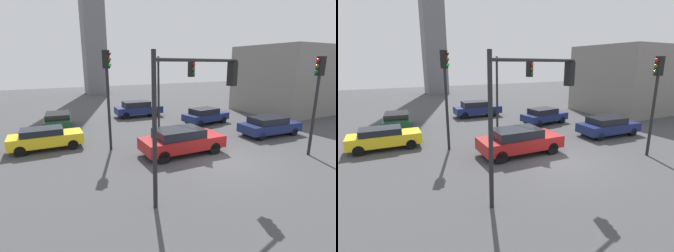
{
  "view_description": "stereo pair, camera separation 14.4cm",
  "coord_description": "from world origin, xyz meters",
  "views": [
    {
      "loc": [
        -8.59,
        -9.67,
        5.07
      ],
      "look_at": [
        -1.45,
        3.56,
        1.35
      ],
      "focal_mm": 26.9,
      "sensor_mm": 36.0,
      "label": 1
    },
    {
      "loc": [
        -8.46,
        -9.73,
        5.07
      ],
      "look_at": [
        -1.45,
        3.56,
        1.35
      ],
      "focal_mm": 26.9,
      "sensor_mm": 36.0,
      "label": 2
    }
  ],
  "objects": [
    {
      "name": "ground_plane",
      "position": [
        0.0,
        0.0,
        0.0
      ],
      "size": [
        99.11,
        99.11,
        0.0
      ],
      "primitive_type": "plane",
      "color": "#424244"
    },
    {
      "name": "car_2",
      "position": [
        6.31,
        2.45,
        0.72
      ],
      "size": [
        4.57,
        2.26,
        1.36
      ],
      "rotation": [
        0.0,
        0.0,
        -0.08
      ],
      "color": "navy",
      "rests_on": "ground_plane"
    },
    {
      "name": "car_1",
      "position": [
        4.45,
        7.66,
        0.72
      ],
      "size": [
        4.16,
        2.22,
        1.35
      ],
      "rotation": [
        0.0,
        0.0,
        0.11
      ],
      "color": "navy",
      "rests_on": "ground_plane"
    },
    {
      "name": "traffic_light_1",
      "position": [
        -4.73,
        4.74,
        4.02
      ],
      "size": [
        0.48,
        0.45,
        5.82
      ],
      "rotation": [
        0.0,
        0.0,
        -0.68
      ],
      "color": "black",
      "rests_on": "ground_plane"
    },
    {
      "name": "traffic_light_3",
      "position": [
        4.94,
        -1.51,
        3.79
      ],
      "size": [
        0.49,
        0.4,
        5.46
      ],
      "rotation": [
        0.0,
        0.0,
        2.83
      ],
      "color": "black",
      "rests_on": "ground_plane"
    },
    {
      "name": "traffic_light_2",
      "position": [
        0.08,
        5.64,
        3.96
      ],
      "size": [
        1.14,
        3.38,
        5.59
      ],
      "rotation": [
        0.0,
        0.0,
        -1.29
      ],
      "color": "black",
      "rests_on": "ground_plane"
    },
    {
      "name": "car_0",
      "position": [
        -7.0,
        11.79,
        0.7
      ],
      "size": [
        2.44,
        4.52,
        1.31
      ],
      "rotation": [
        0.0,
        0.0,
        1.46
      ],
      "color": "#19472D",
      "rests_on": "ground_plane"
    },
    {
      "name": "building_flank",
      "position": [
        16.44,
        8.38,
        3.44
      ],
      "size": [
        10.09,
        8.13,
        6.87
      ],
      "primitive_type": "cube",
      "color": "gray",
      "rests_on": "ground_plane"
    },
    {
      "name": "car_5",
      "position": [
        0.43,
        13.25,
        0.8
      ],
      "size": [
        4.62,
        2.21,
        1.51
      ],
      "rotation": [
        0.0,
        0.0,
        -0.07
      ],
      "color": "navy",
      "rests_on": "ground_plane"
    },
    {
      "name": "traffic_light_0",
      "position": [
        -3.09,
        -1.81,
        3.96
      ],
      "size": [
        4.49,
        1.17,
        5.52
      ],
      "rotation": [
        0.0,
        0.0,
        0.22
      ],
      "color": "black",
      "rests_on": "ground_plane"
    },
    {
      "name": "car_4",
      "position": [
        -1.35,
        2.13,
        0.81
      ],
      "size": [
        4.84,
        2.21,
        1.51
      ],
      "rotation": [
        0.0,
        0.0,
        -0.04
      ],
      "color": "maroon",
      "rests_on": "ground_plane"
    },
    {
      "name": "car_3",
      "position": [
        -8.18,
        6.7,
        0.72
      ],
      "size": [
        4.18,
        1.8,
        1.34
      ],
      "rotation": [
        0.0,
        0.0,
        -0.03
      ],
      "color": "yellow",
      "rests_on": "ground_plane"
    }
  ]
}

